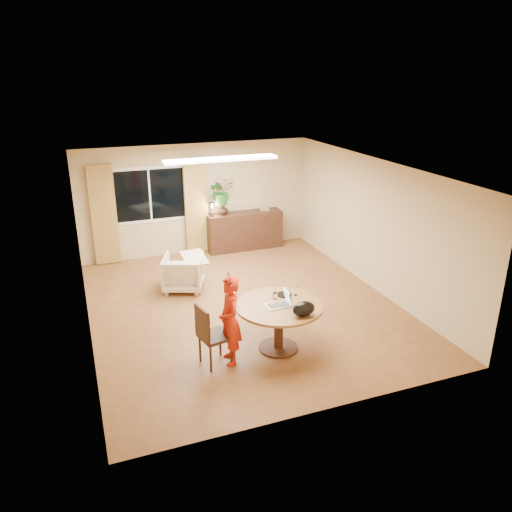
{
  "coord_description": "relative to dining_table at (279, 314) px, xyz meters",
  "views": [
    {
      "loc": [
        -2.76,
        -7.99,
        4.2
      ],
      "look_at": [
        0.18,
        -0.2,
        1.05
      ],
      "focal_mm": 35.0,
      "sensor_mm": 36.0,
      "label": 1
    }
  ],
  "objects": [
    {
      "name": "sideboard",
      "position": [
        1.07,
        4.64,
        -0.15
      ],
      "size": [
        1.85,
        0.45,
        0.92
      ],
      "primitive_type": "cube",
      "color": "black",
      "rests_on": "floor"
    },
    {
      "name": "wine_glass",
      "position": [
        0.38,
        0.23,
        0.26
      ],
      "size": [
        0.08,
        0.08,
        0.19
      ],
      "primitive_type": null,
      "rotation": [
        0.0,
        0.0,
        -0.28
      ],
      "color": "white",
      "rests_on": "dining_table"
    },
    {
      "name": "throw",
      "position": [
        -0.65,
        2.78,
        0.12
      ],
      "size": [
        0.5,
        0.59,
        0.03
      ],
      "primitive_type": null,
      "rotation": [
        0.0,
        0.0,
        0.1
      ],
      "color": "beige",
      "rests_on": "armchair"
    },
    {
      "name": "bouquet",
      "position": [
        0.5,
        4.64,
        0.89
      ],
      "size": [
        0.7,
        0.64,
        0.66
      ],
      "primitive_type": "imported",
      "rotation": [
        0.0,
        0.0,
        0.23
      ],
      "color": "#366827",
      "rests_on": "vase"
    },
    {
      "name": "handbag",
      "position": [
        0.19,
        -0.47,
        0.28
      ],
      "size": [
        0.39,
        0.28,
        0.23
      ],
      "primitive_type": null,
      "rotation": [
        0.0,
        0.0,
        -0.25
      ],
      "color": "black",
      "rests_on": "dining_table"
    },
    {
      "name": "floor",
      "position": [
        -0.03,
        1.63,
        -0.61
      ],
      "size": [
        6.5,
        6.5,
        0.0
      ],
      "primitive_type": "plane",
      "color": "brown",
      "rests_on": "ground"
    },
    {
      "name": "book_stack",
      "position": [
        1.6,
        4.64,
        0.36
      ],
      "size": [
        0.23,
        0.2,
        0.08
      ],
      "primitive_type": null,
      "rotation": [
        0.0,
        0.0,
        0.28
      ],
      "color": "#95754C",
      "rests_on": "sideboard"
    },
    {
      "name": "wall_left",
      "position": [
        -2.78,
        1.63,
        0.69
      ],
      "size": [
        0.0,
        6.5,
        6.5
      ],
      "primitive_type": "plane",
      "rotation": [
        1.57,
        0.0,
        1.57
      ],
      "color": "tan",
      "rests_on": "floor"
    },
    {
      "name": "dining_chair",
      "position": [
        -1.05,
        -0.05,
        -0.12
      ],
      "size": [
        0.55,
        0.52,
        0.98
      ],
      "primitive_type": null,
      "rotation": [
        0.0,
        0.0,
        0.21
      ],
      "color": "black",
      "rests_on": "floor"
    },
    {
      "name": "laptop",
      "position": [
        -0.04,
        -0.03,
        0.29
      ],
      "size": [
        0.38,
        0.26,
        0.25
      ],
      "primitive_type": null,
      "rotation": [
        0.0,
        0.0,
        -0.03
      ],
      "color": "#B7B7BC",
      "rests_on": "dining_table"
    },
    {
      "name": "armchair",
      "position": [
        -0.89,
        2.79,
        -0.25
      ],
      "size": [
        1.0,
        1.01,
        0.71
      ],
      "primitive_type": "imported",
      "rotation": [
        0.0,
        0.0,
        2.76
      ],
      "color": "beige",
      "rests_on": "floor"
    },
    {
      "name": "ceiling_panel",
      "position": [
        -0.03,
        2.83,
        1.96
      ],
      "size": [
        2.2,
        0.35,
        0.05
      ],
      "primitive_type": "cube",
      "color": "white",
      "rests_on": "ceiling"
    },
    {
      "name": "wall_right",
      "position": [
        2.72,
        1.63,
        0.69
      ],
      "size": [
        0.0,
        6.5,
        6.5
      ],
      "primitive_type": "plane",
      "rotation": [
        1.57,
        0.0,
        -1.57
      ],
      "color": "tan",
      "rests_on": "floor"
    },
    {
      "name": "curtain_left",
      "position": [
        -2.18,
        4.78,
        0.54
      ],
      "size": [
        0.55,
        0.08,
        2.25
      ],
      "primitive_type": "cube",
      "color": "olive",
      "rests_on": "wall_back"
    },
    {
      "name": "desk_lamp",
      "position": [
        0.24,
        4.59,
        0.49
      ],
      "size": [
        0.18,
        0.18,
        0.36
      ],
      "primitive_type": null,
      "rotation": [
        0.0,
        0.0,
        0.21
      ],
      "color": "black",
      "rests_on": "sideboard"
    },
    {
      "name": "tumbler",
      "position": [
        0.03,
        0.22,
        0.22
      ],
      "size": [
        0.08,
        0.08,
        0.11
      ],
      "primitive_type": null,
      "rotation": [
        0.0,
        0.0,
        -0.03
      ],
      "color": "white",
      "rests_on": "dining_table"
    },
    {
      "name": "curtain_right",
      "position": [
        -0.08,
        4.78,
        0.54
      ],
      "size": [
        0.55,
        0.08,
        2.25
      ],
      "primitive_type": "cube",
      "color": "olive",
      "rests_on": "wall_back"
    },
    {
      "name": "window",
      "position": [
        -1.13,
        4.86,
        0.89
      ],
      "size": [
        1.7,
        0.03,
        1.3
      ],
      "color": "white",
      "rests_on": "wall_back"
    },
    {
      "name": "vase",
      "position": [
        0.54,
        4.64,
        0.44
      ],
      "size": [
        0.24,
        0.24,
        0.25
      ],
      "primitive_type": "imported",
      "rotation": [
        0.0,
        0.0,
        0.02
      ],
      "color": "black",
      "rests_on": "sideboard"
    },
    {
      "name": "pot_lid",
      "position": [
        0.22,
        0.29,
        0.18
      ],
      "size": [
        0.26,
        0.26,
        0.04
      ],
      "primitive_type": null,
      "rotation": [
        0.0,
        0.0,
        -0.09
      ],
      "color": "white",
      "rests_on": "dining_table"
    },
    {
      "name": "wall_back",
      "position": [
        -0.03,
        4.88,
        0.69
      ],
      "size": [
        5.5,
        0.0,
        5.5
      ],
      "primitive_type": "plane",
      "rotation": [
        1.57,
        0.0,
        0.0
      ],
      "color": "tan",
      "rests_on": "floor"
    },
    {
      "name": "child",
      "position": [
        -0.83,
        -0.08,
        0.09
      ],
      "size": [
        0.52,
        0.36,
        1.4
      ],
      "primitive_type": "imported",
      "rotation": [
        0.0,
        0.0,
        -1.62
      ],
      "color": "red",
      "rests_on": "floor"
    },
    {
      "name": "ceiling",
      "position": [
        -0.03,
        1.63,
        1.99
      ],
      "size": [
        6.5,
        6.5,
        0.0
      ],
      "primitive_type": "plane",
      "rotation": [
        3.14,
        0.0,
        0.0
      ],
      "color": "white",
      "rests_on": "wall_back"
    },
    {
      "name": "dining_table",
      "position": [
        0.0,
        0.0,
        0.0
      ],
      "size": [
        1.36,
        1.36,
        0.77
      ],
      "color": "brown",
      "rests_on": "floor"
    }
  ]
}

